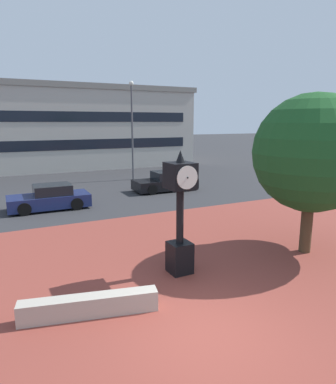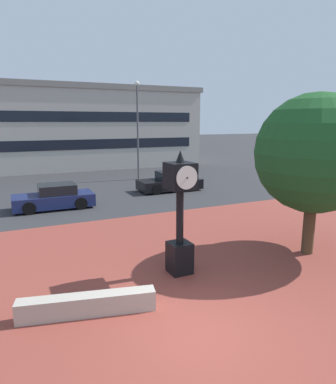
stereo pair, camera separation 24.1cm
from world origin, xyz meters
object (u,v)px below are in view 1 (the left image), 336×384
object	(u,v)px
street_clock	(180,213)
car_street_mid	(50,198)
plaza_tree	(314,155)
car_street_near	(166,182)
civic_building	(60,127)
street_lamp_post	(132,121)

from	to	relation	value
street_clock	car_street_mid	size ratio (longest dim) A/B	0.91
plaza_tree	car_street_mid	size ratio (longest dim) A/B	1.34
plaza_tree	car_street_near	xyz separation A→B (m)	(0.16, 11.81, -2.80)
civic_building	car_street_mid	bearing A→B (deg)	-101.18
plaza_tree	car_street_near	size ratio (longest dim) A/B	1.31
car_street_mid	civic_building	distance (m)	19.44
plaza_tree	street_lamp_post	distance (m)	17.00
car_street_near	street_lamp_post	size ratio (longest dim) A/B	0.55
plaza_tree	street_lamp_post	bearing A→B (deg)	90.65
car_street_near	street_lamp_post	world-z (taller)	street_lamp_post
car_street_mid	civic_building	bearing A→B (deg)	-10.91
plaza_tree	car_street_mid	distance (m)	12.82
plaza_tree	car_street_near	world-z (taller)	plaza_tree
civic_building	car_street_near	bearing A→B (deg)	-77.40
car_street_mid	civic_building	size ratio (longest dim) A/B	0.16
civic_building	street_lamp_post	size ratio (longest dim) A/B	3.42
car_street_mid	civic_building	world-z (taller)	civic_building
plaza_tree	civic_building	distance (m)	29.13
street_clock	plaza_tree	size ratio (longest dim) A/B	0.68
civic_building	street_lamp_post	xyz separation A→B (m)	(3.47, -11.94, 0.56)
street_lamp_post	street_clock	bearing A→B (deg)	-105.97
car_street_mid	street_lamp_post	world-z (taller)	street_lamp_post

